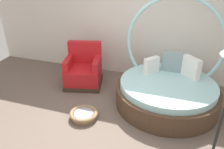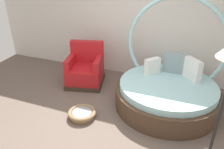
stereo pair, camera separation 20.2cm
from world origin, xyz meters
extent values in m
cube|color=#66564C|center=(0.00, 0.00, -0.01)|extent=(8.00, 8.00, 0.02)
cube|color=silver|center=(0.00, 2.27, 1.48)|extent=(8.00, 0.12, 2.96)
cylinder|color=#473323|center=(0.82, 1.08, 0.19)|extent=(1.97, 1.97, 0.38)
cylinder|color=#9ED1D6|center=(0.82, 1.08, 0.44)|extent=(1.82, 1.82, 0.12)
torus|color=#9ED1D6|center=(0.82, 1.62, 1.07)|extent=(1.96, 0.08, 1.96)
cube|color=white|center=(1.21, 1.43, 0.71)|extent=(0.36, 0.39, 0.41)
cube|color=gray|center=(0.83, 1.60, 0.71)|extent=(0.42, 0.13, 0.42)
cube|color=white|center=(0.44, 1.37, 0.67)|extent=(0.30, 0.33, 0.33)
cube|color=#38281E|center=(-1.07, 1.31, 0.05)|extent=(0.97, 0.97, 0.10)
cube|color=red|center=(-1.07, 1.31, 0.27)|extent=(0.93, 0.93, 0.34)
cube|color=red|center=(-1.15, 1.61, 0.69)|extent=(0.78, 0.35, 0.50)
cube|color=red|center=(-1.38, 1.23, 0.55)|extent=(0.29, 0.69, 0.22)
cube|color=red|center=(-0.76, 1.39, 0.55)|extent=(0.29, 0.69, 0.22)
cylinder|color=#8E704C|center=(-0.53, 0.15, 0.03)|extent=(0.44, 0.44, 0.06)
torus|color=#8E704C|center=(-0.53, 0.15, 0.10)|extent=(0.51, 0.51, 0.07)
cylinder|color=gray|center=(-0.53, 0.15, 0.08)|extent=(0.36, 0.36, 0.05)
cylinder|color=black|center=(1.59, -0.13, 0.81)|extent=(0.04, 0.04, 1.55)
camera|label=1|loc=(0.96, -2.72, 2.48)|focal=35.00mm
camera|label=2|loc=(1.15, -2.65, 2.48)|focal=35.00mm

